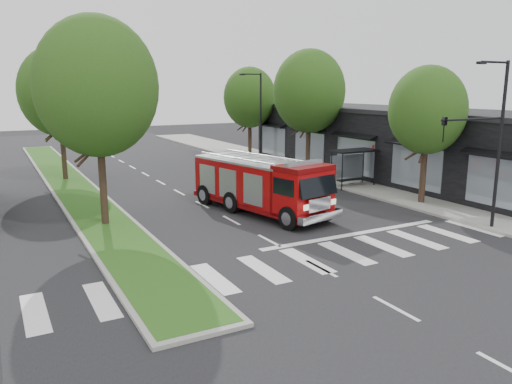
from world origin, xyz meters
TOP-DOWN VIEW (x-y plane):
  - ground at (0.00, 0.00)m, footprint 140.00×140.00m
  - sidewalk_right at (12.50, 10.00)m, footprint 5.00×80.00m
  - median at (-6.00, 18.00)m, footprint 3.00×50.00m
  - storefront_row at (17.00, 10.00)m, footprint 8.00×30.00m
  - bus_shelter at (11.20, 8.15)m, footprint 3.20×1.60m
  - tree_right_near at (11.50, 2.00)m, footprint 4.40×4.40m
  - tree_right_mid at (11.50, 14.00)m, footprint 5.60×5.60m
  - tree_right_far at (11.50, 24.00)m, footprint 5.00×5.00m
  - tree_median_near at (-6.00, 6.00)m, footprint 5.80×5.80m
  - tree_median_far at (-6.00, 20.00)m, footprint 5.60×5.60m
  - streetlight_right_near at (9.61, -3.50)m, footprint 4.08×0.22m
  - streetlight_right_far at (10.35, 20.00)m, footprint 2.11×0.20m
  - fire_engine at (2.16, 4.83)m, footprint 4.64×9.64m

SIDE VIEW (x-z plane):
  - ground at x=0.00m, z-range 0.00..0.00m
  - sidewalk_right at x=12.50m, z-range 0.00..0.15m
  - median at x=-6.00m, z-range 0.00..0.16m
  - fire_engine at x=2.16m, z-range -0.07..3.15m
  - bus_shelter at x=11.20m, z-range 0.73..3.34m
  - storefront_row at x=17.00m, z-range 0.00..5.00m
  - streetlight_right_far at x=10.35m, z-range 0.48..8.48m
  - streetlight_right_near at x=9.61m, z-range 0.67..8.67m
  - tree_right_near at x=11.50m, z-range 1.48..9.53m
  - tree_right_far at x=11.50m, z-range 1.47..10.20m
  - tree_right_mid at x=11.50m, z-range 1.63..11.35m
  - tree_median_far at x=-6.00m, z-range 1.63..11.35m
  - tree_median_near at x=-6.00m, z-range 1.73..11.89m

